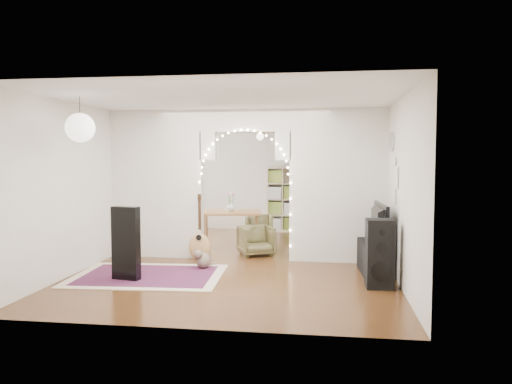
# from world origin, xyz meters

# --- Properties ---
(floor) EXTENTS (7.50, 7.50, 0.00)m
(floor) POSITION_xyz_m (0.00, 0.00, 0.00)
(floor) COLOR black
(floor) RESTS_ON ground
(ceiling) EXTENTS (5.00, 7.50, 0.02)m
(ceiling) POSITION_xyz_m (0.00, 0.00, 2.70)
(ceiling) COLOR white
(ceiling) RESTS_ON wall_back
(wall_back) EXTENTS (5.00, 0.02, 2.70)m
(wall_back) POSITION_xyz_m (0.00, 3.75, 1.35)
(wall_back) COLOR silver
(wall_back) RESTS_ON floor
(wall_front) EXTENTS (5.00, 0.02, 2.70)m
(wall_front) POSITION_xyz_m (0.00, -3.75, 1.35)
(wall_front) COLOR silver
(wall_front) RESTS_ON floor
(wall_left) EXTENTS (0.02, 7.50, 2.70)m
(wall_left) POSITION_xyz_m (-2.50, 0.00, 1.35)
(wall_left) COLOR silver
(wall_left) RESTS_ON floor
(wall_right) EXTENTS (0.02, 7.50, 2.70)m
(wall_right) POSITION_xyz_m (2.50, 0.00, 1.35)
(wall_right) COLOR silver
(wall_right) RESTS_ON floor
(divider_wall) EXTENTS (5.00, 0.20, 2.70)m
(divider_wall) POSITION_xyz_m (0.00, 0.00, 1.42)
(divider_wall) COLOR silver
(divider_wall) RESTS_ON floor
(fairy_lights) EXTENTS (1.64, 0.04, 1.60)m
(fairy_lights) POSITION_xyz_m (0.00, -0.13, 1.55)
(fairy_lights) COLOR #FFEABF
(fairy_lights) RESTS_ON divider_wall
(window) EXTENTS (0.04, 1.20, 1.40)m
(window) POSITION_xyz_m (-2.47, 1.80, 1.50)
(window) COLOR white
(window) RESTS_ON wall_left
(wall_clock) EXTENTS (0.03, 0.31, 0.31)m
(wall_clock) POSITION_xyz_m (2.48, -0.60, 2.10)
(wall_clock) COLOR white
(wall_clock) RESTS_ON wall_right
(picture_frames) EXTENTS (0.02, 0.50, 0.70)m
(picture_frames) POSITION_xyz_m (2.48, -1.00, 1.50)
(picture_frames) COLOR white
(picture_frames) RESTS_ON wall_right
(paper_lantern) EXTENTS (0.40, 0.40, 0.40)m
(paper_lantern) POSITION_xyz_m (-1.90, -2.40, 2.25)
(paper_lantern) COLOR white
(paper_lantern) RESTS_ON ceiling
(ceiling_fan) EXTENTS (1.10, 1.10, 0.30)m
(ceiling_fan) POSITION_xyz_m (0.00, 2.00, 2.40)
(ceiling_fan) COLOR gold
(ceiling_fan) RESTS_ON ceiling
(area_rug) EXTENTS (2.39, 1.86, 0.02)m
(area_rug) POSITION_xyz_m (-1.30, -1.50, 0.01)
(area_rug) COLOR maroon
(area_rug) RESTS_ON floor
(guitar_case) EXTENTS (0.44, 0.22, 1.11)m
(guitar_case) POSITION_xyz_m (-1.52, -1.80, 0.56)
(guitar_case) COLOR black
(guitar_case) RESTS_ON floor
(acoustic_guitar) EXTENTS (0.42, 0.20, 1.01)m
(acoustic_guitar) POSITION_xyz_m (-0.79, -0.25, 0.44)
(acoustic_guitar) COLOR #AC7745
(acoustic_guitar) RESTS_ON floor
(tabby_cat) EXTENTS (0.36, 0.53, 0.36)m
(tabby_cat) POSITION_xyz_m (-0.58, -0.87, 0.15)
(tabby_cat) COLOR brown
(tabby_cat) RESTS_ON floor
(floor_speaker) EXTENTS (0.40, 0.36, 0.98)m
(floor_speaker) POSITION_xyz_m (2.20, -1.73, 0.49)
(floor_speaker) COLOR black
(floor_speaker) RESTS_ON floor
(media_console) EXTENTS (0.46, 1.02, 0.50)m
(media_console) POSITION_xyz_m (2.20, -0.82, 0.25)
(media_console) COLOR black
(media_console) RESTS_ON floor
(tv) EXTENTS (0.21, 1.08, 0.62)m
(tv) POSITION_xyz_m (2.20, -0.82, 0.81)
(tv) COLOR black
(tv) RESTS_ON media_console
(bookcase) EXTENTS (1.58, 0.44, 1.61)m
(bookcase) POSITION_xyz_m (0.77, 3.50, 0.80)
(bookcase) COLOR beige
(bookcase) RESTS_ON floor
(dining_table) EXTENTS (1.31, 0.98, 0.76)m
(dining_table) POSITION_xyz_m (-0.47, 1.01, 0.68)
(dining_table) COLOR brown
(dining_table) RESTS_ON floor
(flower_vase) EXTENTS (0.21, 0.21, 0.19)m
(flower_vase) POSITION_xyz_m (-0.47, 1.01, 0.85)
(flower_vase) COLOR silver
(flower_vase) RESTS_ON dining_table
(dining_chair_left) EXTENTS (0.70, 0.71, 0.54)m
(dining_chair_left) POSITION_xyz_m (-0.06, 2.22, 0.27)
(dining_chair_left) COLOR brown
(dining_chair_left) RESTS_ON floor
(dining_chair_right) EXTENTS (0.80, 0.80, 0.56)m
(dining_chair_right) POSITION_xyz_m (0.14, 0.35, 0.28)
(dining_chair_right) COLOR brown
(dining_chair_right) RESTS_ON floor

